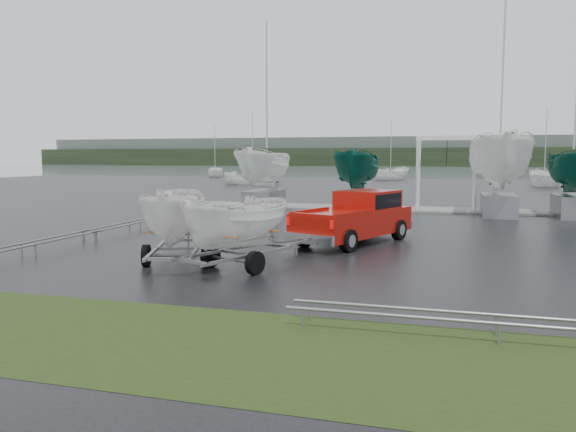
{
  "coord_description": "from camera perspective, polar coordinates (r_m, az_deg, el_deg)",
  "views": [
    {
      "loc": [
        3.16,
        -18.93,
        2.96
      ],
      "look_at": [
        -1.45,
        -2.84,
        1.2
      ],
      "focal_mm": 35.0,
      "sensor_mm": 36.0,
      "label": 1
    }
  ],
  "objects": [
    {
      "name": "moored_boat_1",
      "position": [
        75.16,
        10.36,
        3.65
      ],
      "size": [
        3.63,
        3.66,
        11.47
      ],
      "rotation": [
        0.0,
        0.0,
        2.59
      ],
      "color": "white",
      "rests_on": "ground"
    },
    {
      "name": "mast_rack_2",
      "position": [
        9.82,
        20.6,
        -9.8
      ],
      "size": [
        7.0,
        0.56,
        0.06
      ],
      "color": "gray",
      "rests_on": "ground"
    },
    {
      "name": "boat_hoist",
      "position": [
        31.94,
        15.8,
        5.25
      ],
      "size": [
        3.3,
        2.18,
        4.12
      ],
      "color": "silver",
      "rests_on": "ground"
    },
    {
      "name": "grass_verge",
      "position": [
        9.04,
        -5.55,
        -13.12
      ],
      "size": [
        40.0,
        40.0,
        0.0
      ],
      "primitive_type": "plane",
      "color": "black",
      "rests_on": "ground"
    },
    {
      "name": "keelboat_1",
      "position": [
        30.5,
        7.17,
        6.93
      ],
      "size": [
        2.21,
        3.2,
        6.98
      ],
      "color": "gray",
      "rests_on": "ground"
    },
    {
      "name": "dock",
      "position": [
        32.22,
        10.3,
        0.72
      ],
      "size": [
        30.0,
        3.0,
        0.12
      ],
      "primitive_type": "cube",
      "color": "gray",
      "rests_on": "ground"
    },
    {
      "name": "lake",
      "position": [
        119.01,
        14.51,
        4.38
      ],
      "size": [
        300.0,
        300.0,
        0.0
      ],
      "primitive_type": "plane",
      "color": "gray",
      "rests_on": "ground"
    },
    {
      "name": "treeline",
      "position": [
        188.96,
        15.11,
        5.81
      ],
      "size": [
        300.0,
        8.0,
        6.0
      ],
      "primitive_type": "cube",
      "color": "black",
      "rests_on": "ground"
    },
    {
      "name": "trailer_parked",
      "position": [
        15.59,
        -11.39,
        4.63
      ],
      "size": [
        2.3,
        3.79,
        4.82
      ],
      "rotation": [
        0.0,
        0.0,
        0.34
      ],
      "color": "gray",
      "rests_on": "ground"
    },
    {
      "name": "ground_plane",
      "position": [
        19.42,
        6.45,
        -2.8
      ],
      "size": [
        120.0,
        120.0,
        0.0
      ],
      "primitive_type": "plane",
      "color": "black",
      "rests_on": "ground"
    },
    {
      "name": "keelboat_2",
      "position": [
        30.09,
        20.89,
        9.01
      ],
      "size": [
        2.98,
        3.2,
        11.17
      ],
      "color": "gray",
      "rests_on": "ground"
    },
    {
      "name": "moored_boat_2",
      "position": [
        63.44,
        24.54,
        2.79
      ],
      "size": [
        2.76,
        2.83,
        11.51
      ],
      "rotation": [
        0.0,
        0.0,
        3.19
      ],
      "color": "white",
      "rests_on": "ground"
    },
    {
      "name": "keelboat_3",
      "position": [
        30.81,
        27.23,
        6.26
      ],
      "size": [
        2.19,
        3.2,
        10.35
      ],
      "color": "gray",
      "rests_on": "ground"
    },
    {
      "name": "mast_rack_1",
      "position": [
        18.68,
        -24.88,
        -2.59
      ],
      "size": [
        0.56,
        6.5,
        0.06
      ],
      "rotation": [
        0.0,
        0.0,
        1.57
      ],
      "color": "gray",
      "rests_on": "ground"
    },
    {
      "name": "keelboat_0",
      "position": [
        31.56,
        -2.45,
        7.26
      ],
      "size": [
        2.31,
        3.2,
        10.48
      ],
      "color": "gray",
      "rests_on": "ground"
    },
    {
      "name": "trailer_hitched",
      "position": [
        14.67,
        -5.26,
        3.6
      ],
      "size": [
        2.44,
        3.78,
        4.31
      ],
      "rotation": [
        0.0,
        0.0,
        -0.38
      ],
      "color": "gray",
      "rests_on": "ground"
    },
    {
      "name": "pickup_truck",
      "position": [
        19.7,
        7.13,
        0.04
      ],
      "size": [
        3.69,
        5.65,
        1.78
      ],
      "rotation": [
        0.0,
        0.0,
        -0.38
      ],
      "color": "#910F07",
      "rests_on": "ground"
    },
    {
      "name": "mast_rack_0",
      "position": [
        23.5,
        -15.29,
        -0.59
      ],
      "size": [
        0.56,
        6.5,
        0.06
      ],
      "rotation": [
        0.0,
        0.0,
        1.57
      ],
      "color": "gray",
      "rests_on": "ground"
    },
    {
      "name": "moored_boat_0",
      "position": [
        61.73,
        -3.58,
        3.24
      ],
      "size": [
        3.07,
        3.02,
        11.24
      ],
      "rotation": [
        0.0,
        0.0,
        1.84
      ],
      "color": "white",
      "rests_on": "ground"
    },
    {
      "name": "far_hill",
      "position": [
        196.97,
        15.17,
        6.39
      ],
      "size": [
        300.0,
        6.0,
        10.0
      ],
      "primitive_type": "cube",
      "color": "#4C5651",
      "rests_on": "ground"
    },
    {
      "name": "moored_boat_4",
      "position": [
        86.03,
        -7.41,
        3.98
      ],
      "size": [
        2.95,
        2.99,
        11.01
      ],
      "rotation": [
        0.0,
        0.0,
        3.51
      ],
      "color": "white",
      "rests_on": "ground"
    }
  ]
}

